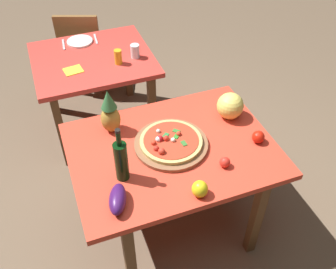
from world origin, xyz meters
The scene contains 19 objects.
ground_plane centered at (0.00, 0.00, 0.00)m, with size 10.00×10.00×0.00m, color brown.
display_table centered at (0.00, 0.00, 0.65)m, with size 1.25×0.93×0.74m.
background_table centered at (-0.24, 1.21, 0.63)m, with size 0.96×0.86×0.74m.
dining_chair centered at (-0.23, 1.87, 0.48)m, with size 0.51×0.51×0.85m.
pizza_board centered at (0.00, 0.02, 0.75)m, with size 0.46×0.46×0.03m, color brown.
pizza centered at (-0.01, 0.02, 0.78)m, with size 0.38×0.38×0.06m.
wine_bottle centered at (-0.34, -0.12, 0.87)m, with size 0.08×0.08×0.36m.
pineapple_left centered at (-0.30, 0.29, 0.87)m, with size 0.12×0.12×0.31m.
melon centered at (0.46, 0.15, 0.82)m, with size 0.18×0.18×0.18m, color #EBD561.
bell_pepper centered at (0.01, -0.39, 0.78)m, with size 0.09×0.09×0.10m, color yellow.
eggplant centered at (-0.42, -0.30, 0.78)m, with size 0.20×0.09×0.09m, color #3D1655.
tomato_by_bottle centered at (0.23, -0.25, 0.77)m, with size 0.06×0.06×0.06m, color red.
tomato_beside_pepper centered at (0.52, -0.13, 0.77)m, with size 0.08×0.08×0.08m, color red.
drinking_glass_juice centered at (-0.06, 1.05, 0.79)m, with size 0.06×0.06×0.12m, color gold.
drinking_glass_water centered at (0.09, 1.09, 0.79)m, with size 0.07×0.07×0.11m, color silver.
dinner_plate centered at (-0.29, 1.50, 0.74)m, with size 0.22×0.22×0.02m, color white.
fork_utensil centered at (-0.43, 1.50, 0.74)m, with size 0.02×0.18×0.01m, color silver.
knife_utensil centered at (-0.15, 1.50, 0.74)m, with size 0.02×0.18×0.01m, color silver.
napkin_folded centered at (-0.42, 1.07, 0.74)m, with size 0.14×0.12×0.01m, color yellow.
Camera 1 is at (-0.60, -1.54, 2.37)m, focal length 40.57 mm.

